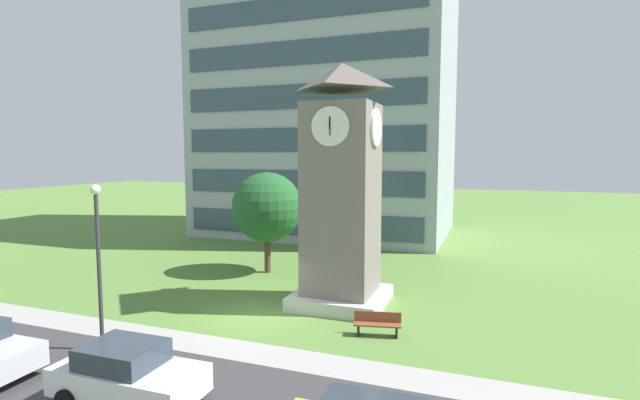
# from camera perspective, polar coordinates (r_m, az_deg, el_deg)

# --- Properties ---
(ground_plane) EXTENTS (160.00, 160.00, 0.00)m
(ground_plane) POSITION_cam_1_polar(r_m,az_deg,el_deg) (20.84, -7.62, -13.84)
(ground_plane) COLOR #567F38
(kerb_strip) EXTENTS (120.00, 1.60, 0.01)m
(kerb_strip) POSITION_cam_1_polar(r_m,az_deg,el_deg) (18.19, -12.71, -16.87)
(kerb_strip) COLOR #9E9E99
(kerb_strip) RESTS_ON ground
(office_building) EXTENTS (20.63, 13.68, 28.80)m
(office_building) POSITION_cam_1_polar(r_m,az_deg,el_deg) (42.66, 1.02, 15.68)
(office_building) COLOR #9EA8B2
(office_building) RESTS_ON ground
(clock_tower) EXTENTS (4.06, 4.06, 10.92)m
(clock_tower) POSITION_cam_1_polar(r_m,az_deg,el_deg) (21.32, 2.63, 0.17)
(clock_tower) COLOR slate
(clock_tower) RESTS_ON ground
(park_bench) EXTENTS (1.86, 0.85, 0.88)m
(park_bench) POSITION_cam_1_polar(r_m,az_deg,el_deg) (18.69, 6.98, -14.65)
(park_bench) COLOR brown
(park_bench) RESTS_ON ground
(street_lamp) EXTENTS (0.36, 0.36, 5.87)m
(street_lamp) POSITION_cam_1_polar(r_m,az_deg,el_deg) (18.14, -25.29, -5.34)
(street_lamp) COLOR #333338
(street_lamp) RESTS_ON ground
(tree_by_building) EXTENTS (4.06, 4.06, 5.88)m
(tree_by_building) POSITION_cam_1_polar(r_m,az_deg,el_deg) (27.41, -6.43, -0.89)
(tree_by_building) COLOR #513823
(tree_by_building) RESTS_ON ground
(parked_car_white) EXTENTS (4.17, 2.13, 1.69)m
(parked_car_white) POSITION_cam_1_polar(r_m,az_deg,el_deg) (14.84, -22.26, -18.89)
(parked_car_white) COLOR silver
(parked_car_white) RESTS_ON ground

